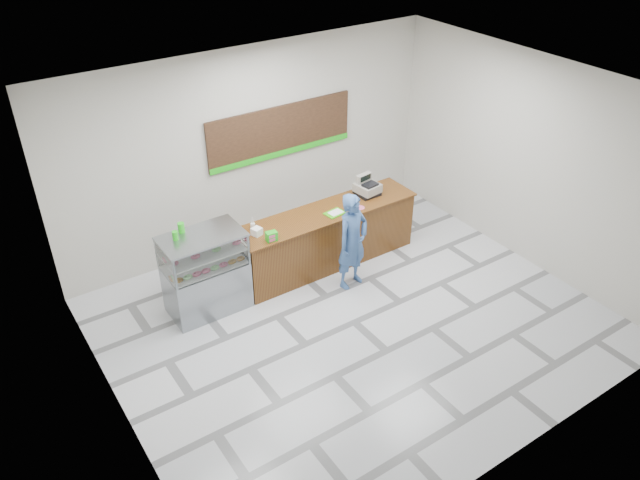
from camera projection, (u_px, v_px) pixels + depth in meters
floor at (354, 322)px, 9.46m from camera, size 7.00×7.00×0.00m
back_wall at (252, 148)px, 10.61m from camera, size 7.00×0.00×7.00m
ceiling at (363, 100)px, 7.57m from camera, size 7.00×7.00×0.00m
sales_counter at (327, 237)px, 10.52m from camera, size 3.26×0.76×1.03m
display_case at (206, 272)px, 9.39m from camera, size 1.22×0.72×1.33m
menu_board at (281, 132)px, 10.74m from camera, size 2.80×0.06×0.90m
cash_register at (367, 187)px, 10.67m from camera, size 0.41×0.42×0.34m
card_terminal at (370, 194)px, 10.70m from camera, size 0.13×0.19×0.04m
serving_tray at (335, 213)px, 10.17m from camera, size 0.34×0.26×0.02m
napkin_box at (257, 232)px, 9.59m from camera, size 0.17×0.17×0.12m
straw_cup at (253, 226)px, 9.73m from camera, size 0.07×0.07×0.11m
promo_box at (271, 236)px, 9.45m from camera, size 0.18×0.13×0.15m
donut_decal at (359, 208)px, 10.33m from camera, size 0.17×0.17×0.00m
green_cup_left at (175, 236)px, 8.92m from camera, size 0.09×0.09×0.13m
green_cup_right at (181, 228)px, 9.08m from camera, size 0.10×0.10×0.15m
customer at (352, 241)px, 9.86m from camera, size 0.66×0.50×1.64m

